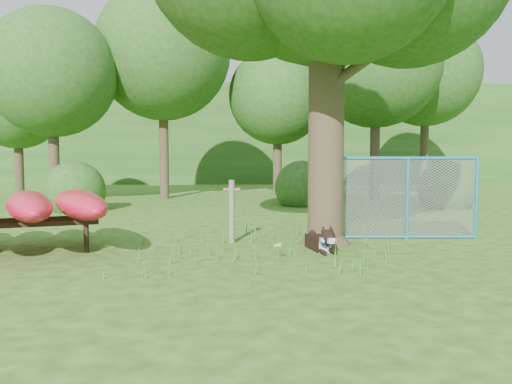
{
  "coord_description": "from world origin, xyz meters",
  "views": [
    {
      "loc": [
        -0.11,
        -7.55,
        1.61
      ],
      "look_at": [
        0.2,
        1.2,
        1.0
      ],
      "focal_mm": 35.0,
      "sensor_mm": 36.0,
      "label": 1
    }
  ],
  "objects": [
    {
      "name": "wildflower_clump",
      "position": [
        0.51,
        0.19,
        0.21
      ],
      "size": [
        0.12,
        0.1,
        0.26
      ],
      "rotation": [
        0.0,
        0.0,
        0.23
      ],
      "color": "#427E29",
      "rests_on": "ground"
    },
    {
      "name": "shrub_left",
      "position": [
        -5.0,
        7.5,
        0.0
      ],
      "size": [
        1.8,
        1.8,
        1.8
      ],
      "primitive_type": "sphere",
      "color": "#234F19",
      "rests_on": "ground"
    },
    {
      "name": "wooded_hillside",
      "position": [
        0.0,
        28.0,
        3.0
      ],
      "size": [
        80.0,
        12.0,
        6.0
      ],
      "primitive_type": "cube",
      "color": "#234F19",
      "rests_on": "ground"
    },
    {
      "name": "wooden_post",
      "position": [
        -0.24,
        1.79,
        0.63
      ],
      "size": [
        0.33,
        0.12,
        1.19
      ],
      "rotation": [
        0.0,
        0.0,
        0.13
      ],
      "color": "#675B4D",
      "rests_on": "ground"
    },
    {
      "name": "bg_tree_a",
      "position": [
        -6.5,
        10.0,
        4.48
      ],
      "size": [
        4.4,
        4.4,
        6.7
      ],
      "color": "#392F1F",
      "rests_on": "ground"
    },
    {
      "name": "shrub_right",
      "position": [
        6.5,
        8.0,
        0.0
      ],
      "size": [
        1.8,
        1.8,
        1.8
      ],
      "primitive_type": "sphere",
      "color": "#234F19",
      "rests_on": "ground"
    },
    {
      "name": "ground",
      "position": [
        0.0,
        0.0,
        0.0
      ],
      "size": [
        80.0,
        80.0,
        0.0
      ],
      "primitive_type": "plane",
      "color": "#275410",
      "rests_on": "ground"
    },
    {
      "name": "bg_tree_e",
      "position": [
        8.0,
        14.0,
        5.23
      ],
      "size": [
        4.6,
        4.6,
        7.55
      ],
      "color": "#392F1F",
      "rests_on": "ground"
    },
    {
      "name": "fence_section",
      "position": [
        3.21,
        2.09,
        0.82
      ],
      "size": [
        2.79,
        0.17,
        2.72
      ],
      "rotation": [
        0.0,
        0.0,
        -0.04
      ],
      "color": "#2992C1",
      "rests_on": "ground"
    },
    {
      "name": "shrub_mid",
      "position": [
        2.0,
        9.0,
        0.0
      ],
      "size": [
        1.8,
        1.8,
        1.8
      ],
      "primitive_type": "sphere",
      "color": "#234F19",
      "rests_on": "ground"
    },
    {
      "name": "bg_tree_d",
      "position": [
        5.0,
        11.0,
        5.08
      ],
      "size": [
        4.8,
        4.8,
        7.5
      ],
      "color": "#392F1F",
      "rests_on": "ground"
    },
    {
      "name": "kayak_rack",
      "position": [
        -4.02,
        0.81,
        0.8
      ],
      "size": [
        4.17,
        3.74,
        1.04
      ],
      "rotation": [
        0.0,
        0.0,
        0.31
      ],
      "color": "black",
      "rests_on": "ground"
    },
    {
      "name": "bg_tree_f",
      "position": [
        -9.0,
        13.0,
        3.73
      ],
      "size": [
        3.6,
        3.6,
        5.55
      ],
      "color": "#392F1F",
      "rests_on": "ground"
    },
    {
      "name": "bg_tree_b",
      "position": [
        -3.0,
        12.0,
        5.61
      ],
      "size": [
        5.2,
        5.2,
        8.22
      ],
      "color": "#392F1F",
      "rests_on": "ground"
    },
    {
      "name": "bg_tree_c",
      "position": [
        1.5,
        13.0,
        4.11
      ],
      "size": [
        4.0,
        4.0,
        6.12
      ],
      "color": "#392F1F",
      "rests_on": "ground"
    },
    {
      "name": "husky_dog",
      "position": [
        1.31,
        0.88,
        0.17
      ],
      "size": [
        0.43,
        1.1,
        0.49
      ],
      "rotation": [
        0.0,
        0.0,
        0.2
      ],
      "color": "black",
      "rests_on": "ground"
    }
  ]
}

